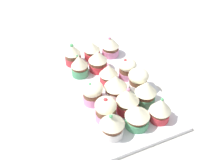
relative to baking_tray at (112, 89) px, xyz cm
name	(u,v)px	position (x,y,z in cm)	size (l,w,h in cm)	color
ground_plane	(112,94)	(0.00, 0.00, -2.10)	(180.00, 180.00, 3.00)	beige
baking_tray	(112,89)	(0.00, 0.00, 0.00)	(45.30, 25.42, 1.20)	silver
cupcake_0	(73,54)	(-16.53, -6.95, 4.26)	(5.37, 5.37, 7.64)	#D1333D
cupcake_1	(79,66)	(-9.82, -6.81, 4.26)	(5.28, 5.28, 7.50)	#4C9E6B
cupcake_2	(92,92)	(3.31, -7.36, 4.25)	(6.16, 6.16, 7.27)	pink
cupcake_3	(106,109)	(10.69, -6.45, 4.16)	(5.67, 5.67, 7.52)	pink
cupcake_4	(112,124)	(16.11, -7.03, 4.62)	(6.15, 6.15, 8.00)	white
cupcake_5	(93,50)	(-16.91, 0.28, 3.79)	(5.51, 5.51, 6.36)	#D1333D
cupcake_6	(98,61)	(-9.98, -0.57, 4.19)	(6.05, 6.05, 7.11)	#D1333D
cupcake_7	(109,74)	(-2.57, 0.24, 4.05)	(5.65, 5.65, 6.94)	#D1333D
cupcake_8	(116,86)	(3.96, -0.56, 4.51)	(6.61, 6.61, 7.50)	white
cupcake_9	(127,100)	(10.39, -0.34, 4.67)	(6.20, 6.20, 8.24)	#D1333D
cupcake_10	(138,116)	(15.91, 0.22, 3.91)	(6.40, 6.40, 6.47)	#4C9E6B
cupcake_11	(111,46)	(-16.19, 6.54, 4.15)	(6.00, 6.00, 7.27)	pink
cupcake_12	(127,68)	(-2.81, 6.40, 3.97)	(5.73, 5.73, 6.76)	pink
cupcake_13	(138,80)	(3.84, 6.69, 4.37)	(5.93, 5.93, 7.32)	white
cupcake_14	(146,92)	(9.60, 5.91, 4.61)	(6.00, 6.00, 7.69)	#4C9E6B
cupcake_15	(160,109)	(16.49, 6.34, 4.43)	(5.69, 5.69, 7.59)	#D1333D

